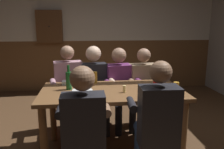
# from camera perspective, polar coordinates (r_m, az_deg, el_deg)

# --- Properties ---
(back_wall_upper) EXTENTS (5.38, 0.12, 1.37)m
(back_wall_upper) POSITION_cam_1_polar(r_m,az_deg,el_deg) (5.48, -3.53, 15.41)
(back_wall_upper) COLOR beige
(back_wall_wainscot) EXTENTS (5.38, 0.12, 1.15)m
(back_wall_wainscot) POSITION_cam_1_polar(r_m,az_deg,el_deg) (5.56, -3.36, 2.37)
(back_wall_wainscot) COLOR brown
(back_wall_wainscot) RESTS_ON ground_plane
(dining_table) EXTENTS (1.65, 0.88, 0.78)m
(dining_table) POSITION_cam_1_polar(r_m,az_deg,el_deg) (2.76, 0.01, -6.06)
(dining_table) COLOR brown
(dining_table) RESTS_ON ground_plane
(person_0) EXTENTS (0.57, 0.57, 1.23)m
(person_0) POSITION_cam_1_polar(r_m,az_deg,el_deg) (3.38, -10.44, -2.68)
(person_0) COLOR #B78493
(person_0) RESTS_ON ground_plane
(person_1) EXTENTS (0.55, 0.55, 1.22)m
(person_1) POSITION_cam_1_polar(r_m,az_deg,el_deg) (3.37, -4.21, -2.48)
(person_1) COLOR black
(person_1) RESTS_ON ground_plane
(person_2) EXTENTS (0.57, 0.58, 1.19)m
(person_2) POSITION_cam_1_polar(r_m,az_deg,el_deg) (3.43, 2.01, -2.39)
(person_2) COLOR #6B2D66
(person_2) RESTS_ON ground_plane
(person_3) EXTENTS (0.57, 0.55, 1.18)m
(person_3) POSITION_cam_1_polar(r_m,az_deg,el_deg) (3.49, 8.04, -2.50)
(person_3) COLOR #997F60
(person_3) RESTS_ON ground_plane
(person_4) EXTENTS (0.51, 0.49, 1.20)m
(person_4) POSITION_cam_1_polar(r_m,az_deg,el_deg) (2.13, -6.93, -11.97)
(person_4) COLOR black
(person_4) RESTS_ON ground_plane
(person_5) EXTENTS (0.50, 0.55, 1.23)m
(person_5) POSITION_cam_1_polar(r_m,az_deg,el_deg) (2.23, 10.69, -10.84)
(person_5) COLOR black
(person_5) RESTS_ON ground_plane
(table_candle) EXTENTS (0.04, 0.04, 0.08)m
(table_candle) POSITION_cam_1_polar(r_m,az_deg,el_deg) (2.62, 3.04, -3.55)
(table_candle) COLOR #F9E08C
(table_candle) RESTS_ON dining_table
(condiment_caddy) EXTENTS (0.14, 0.10, 0.05)m
(condiment_caddy) POSITION_cam_1_polar(r_m,az_deg,el_deg) (3.00, -10.76, -1.96)
(condiment_caddy) COLOR #B2B7BC
(condiment_caddy) RESTS_ON dining_table
(plate_0) EXTENTS (0.23, 0.23, 0.01)m
(plate_0) POSITION_cam_1_polar(r_m,az_deg,el_deg) (2.69, -7.26, -3.91)
(plate_0) COLOR white
(plate_0) RESTS_ON dining_table
(bottle_0) EXTENTS (0.07, 0.07, 0.29)m
(bottle_0) POSITION_cam_1_polar(r_m,az_deg,el_deg) (2.76, -10.51, -1.34)
(bottle_0) COLOR #195923
(bottle_0) RESTS_ON dining_table
(bottle_1) EXTENTS (0.06, 0.06, 0.27)m
(bottle_1) POSITION_cam_1_polar(r_m,az_deg,el_deg) (2.51, 10.64, -2.80)
(bottle_1) COLOR red
(bottle_1) RESTS_ON dining_table
(pint_glass_0) EXTENTS (0.06, 0.06, 0.14)m
(pint_glass_0) POSITION_cam_1_polar(r_m,az_deg,el_deg) (2.89, -5.01, -1.39)
(pint_glass_0) COLOR #4C2D19
(pint_glass_0) RESTS_ON dining_table
(pint_glass_1) EXTENTS (0.06, 0.06, 0.15)m
(pint_glass_1) POSITION_cam_1_polar(r_m,az_deg,el_deg) (3.02, -4.21, -0.73)
(pint_glass_1) COLOR gold
(pint_glass_1) RESTS_ON dining_table
(pint_glass_2) EXTENTS (0.06, 0.06, 0.15)m
(pint_glass_2) POSITION_cam_1_polar(r_m,az_deg,el_deg) (3.19, 12.76, -0.32)
(pint_glass_2) COLOR #E5C64C
(pint_glass_2) RESTS_ON dining_table
(pint_glass_3) EXTENTS (0.06, 0.06, 0.15)m
(pint_glass_3) POSITION_cam_1_polar(r_m,az_deg,el_deg) (3.01, 10.61, -0.92)
(pint_glass_3) COLOR #4C2D19
(pint_glass_3) RESTS_ON dining_table
(pint_glass_4) EXTENTS (0.06, 0.06, 0.12)m
(pint_glass_4) POSITION_cam_1_polar(r_m,az_deg,el_deg) (2.68, 15.37, -3.09)
(pint_glass_4) COLOR gold
(pint_glass_4) RESTS_ON dining_table
(wall_dart_cabinet) EXTENTS (0.56, 0.15, 0.70)m
(wall_dart_cabinet) POSITION_cam_1_polar(r_m,az_deg,el_deg) (5.39, -15.04, 11.26)
(wall_dart_cabinet) COLOR brown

